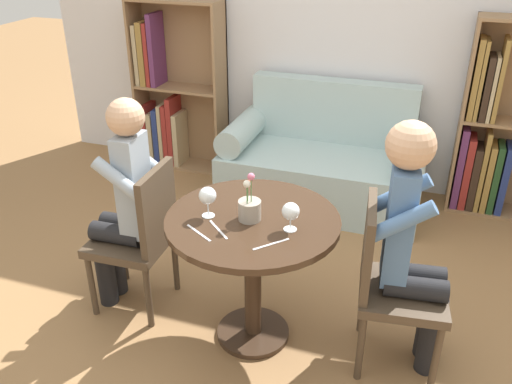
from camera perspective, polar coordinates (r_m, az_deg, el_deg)
ground_plane at (r=3.13m, az=-0.31°, el=-14.72°), size 16.00×16.00×0.00m
back_wall at (r=4.45m, az=9.21°, el=17.42°), size 5.20×0.05×2.70m
round_table at (r=2.77m, az=-0.34°, el=-5.68°), size 0.88×0.88×0.75m
couch at (r=4.35m, az=7.14°, el=2.96°), size 1.55×0.80×0.92m
bookshelf_left at (r=4.94m, az=-8.95°, el=9.95°), size 0.80×0.28×1.47m
bookshelf_right at (r=4.43m, az=24.19°, el=5.64°), size 0.80×0.28×1.47m
chair_left at (r=3.12m, az=-11.99°, el=-4.23°), size 0.44×0.44×0.90m
chair_right at (r=2.77m, az=13.81°, el=-8.97°), size 0.47×0.47×0.90m
person_left at (r=3.07m, az=-13.78°, el=-1.12°), size 0.43×0.35×1.28m
person_right at (r=2.66m, az=16.12°, el=-5.15°), size 0.44×0.37×1.32m
wine_glass_left at (r=2.66m, az=-5.12°, el=-0.47°), size 0.09×0.09×0.16m
wine_glass_right at (r=2.54m, az=3.67°, el=-2.13°), size 0.09×0.09×0.14m
flower_vase at (r=2.64m, az=-0.69°, el=-1.63°), size 0.11×0.11×0.25m
knife_left_setting at (r=2.48m, az=1.60°, el=-5.51°), size 0.14×0.15×0.00m
fork_left_setting at (r=2.59m, az=-3.98°, el=-3.97°), size 0.15×0.14×0.00m
knife_right_setting at (r=2.57m, az=-6.05°, el=-4.30°), size 0.17×0.11×0.00m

